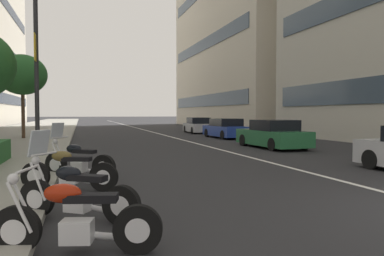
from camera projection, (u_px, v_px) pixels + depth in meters
The scene contains 11 objects.
sidewalk_right_plaza at pixel (22, 133), 31.30m from camera, with size 160.00×8.57×0.15m, color gray.
lane_centre_stripe at pixel (143, 130), 39.39m from camera, with size 110.00×0.16×0.01m, color silver.
motorcycle_far_end_row at pixel (75, 222), 4.50m from camera, with size 0.78×2.08×1.09m.
motorcycle_under_tarp at pixel (75, 194), 5.92m from camera, with size 1.33×1.91×1.47m.
motorcycle_by_sign_pole at pixel (68, 172), 8.24m from camera, with size 0.97×2.13×1.10m.
motorcycle_mid_row at pixel (78, 162), 9.78m from camera, with size 1.51×1.83×1.50m.
car_mid_block_traffic at pixel (273, 135), 18.47m from camera, with size 4.54×2.05×1.43m.
car_far_down_avenue at pixel (226, 129), 25.98m from camera, with size 4.56×2.02×1.39m.
car_following_behind at pixel (198, 126), 32.46m from camera, with size 4.21×2.02×1.39m.
street_lamp_with_banners at pixel (44, 30), 15.23m from camera, with size 1.26×2.41×8.60m.
street_tree_far_plaza at pixel (22, 75), 23.59m from camera, with size 3.07×3.07×5.41m.
Camera 1 is at (-4.18, 6.44, 1.75)m, focal length 34.10 mm.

